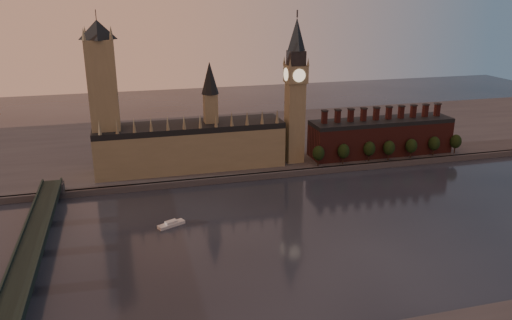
{
  "coord_description": "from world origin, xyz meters",
  "views": [
    {
      "loc": [
        -107.3,
        -220.12,
        120.88
      ],
      "look_at": [
        -33.52,
        55.0,
        26.06
      ],
      "focal_mm": 35.0,
      "sensor_mm": 36.0,
      "label": 1
    }
  ],
  "objects_px": {
    "westminster_bridge": "(28,261)",
    "river_boat": "(171,224)",
    "victoria_tower": "(104,95)",
    "big_ben": "(295,90)"
  },
  "relations": [
    {
      "from": "westminster_bridge",
      "to": "river_boat",
      "type": "distance_m",
      "value": 75.64
    },
    {
      "from": "victoria_tower",
      "to": "big_ben",
      "type": "xyz_separation_m",
      "value": [
        130.0,
        -5.0,
        -2.26
      ]
    },
    {
      "from": "big_ben",
      "to": "westminster_bridge",
      "type": "bearing_deg",
      "value": -145.67
    },
    {
      "from": "victoria_tower",
      "to": "big_ben",
      "type": "relative_size",
      "value": 1.01
    },
    {
      "from": "victoria_tower",
      "to": "river_boat",
      "type": "xyz_separation_m",
      "value": [
        32.03,
        -83.22,
        -57.91
      ]
    },
    {
      "from": "big_ben",
      "to": "victoria_tower",
      "type": "bearing_deg",
      "value": 177.8
    },
    {
      "from": "westminster_bridge",
      "to": "big_ben",
      "type": "bearing_deg",
      "value": 34.33
    },
    {
      "from": "river_boat",
      "to": "big_ben",
      "type": "bearing_deg",
      "value": 14.23
    },
    {
      "from": "big_ben",
      "to": "river_boat",
      "type": "bearing_deg",
      "value": -141.39
    },
    {
      "from": "big_ben",
      "to": "river_boat",
      "type": "xyz_separation_m",
      "value": [
        -97.97,
        -78.22,
        -55.66
      ]
    }
  ]
}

